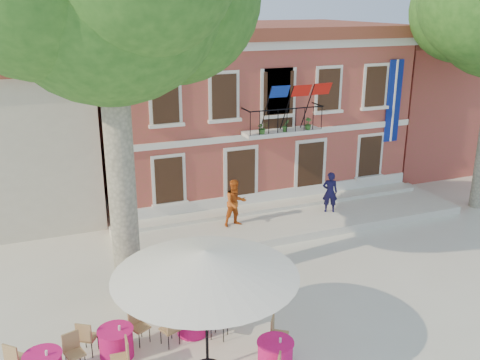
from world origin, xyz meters
name	(u,v)px	position (x,y,z in m)	size (l,w,h in m)	color
ground	(299,283)	(0.00, 0.00, 0.00)	(90.00, 90.00, 0.00)	beige
main_building	(241,106)	(2.00, 9.99, 3.78)	(13.50, 9.59, 7.50)	#B54142
neighbor_east	(430,98)	(14.00, 11.00, 3.22)	(9.40, 9.40, 6.40)	#B54142
terrace	(293,220)	(2.00, 4.40, 0.15)	(14.00, 3.40, 0.30)	silver
patio_umbrella	(205,263)	(-4.01, -2.91, 2.86)	(4.28, 4.28, 3.18)	black
pedestrian_navy	(330,192)	(3.61, 4.30, 1.14)	(0.62, 0.40, 1.69)	#131037
pedestrian_orange	(235,203)	(-0.46, 4.39, 1.21)	(0.89, 0.69, 1.83)	#C05016
cafe_table_0	(193,319)	(-3.89, -1.30, 0.43)	(1.85, 1.74, 0.95)	#D1136E
cafe_table_1	(275,355)	(-2.49, -3.49, 0.42)	(1.42, 1.83, 0.95)	#D1136E
cafe_table_3	(116,341)	(-5.96, -1.56, 0.43)	(1.87, 1.66, 0.95)	#D1136E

